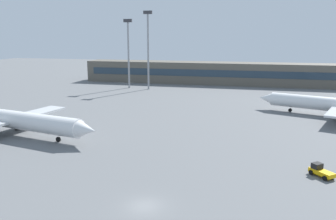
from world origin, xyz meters
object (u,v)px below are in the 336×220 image
object	(u,v)px
airplane_near	(13,120)
baggage_tug_yellow	(320,171)
floodlight_tower_east	(148,45)
floodlight_tower_west	(128,49)

from	to	relation	value
airplane_near	baggage_tug_yellow	size ratio (longest dim) A/B	11.09
baggage_tug_yellow	floodlight_tower_east	bearing A→B (deg)	123.39
baggage_tug_yellow	floodlight_tower_west	distance (m)	95.40
floodlight_tower_east	floodlight_tower_west	bearing A→B (deg)	169.69
baggage_tug_yellow	floodlight_tower_west	xyz separation A→B (m)	(-56.92, 75.22, 14.25)
floodlight_tower_east	airplane_near	bearing A→B (deg)	-97.59
airplane_near	floodlight_tower_west	distance (m)	68.25
airplane_near	floodlight_tower_west	xyz separation A→B (m)	(0.41, 67.20, 11.91)
airplane_near	floodlight_tower_west	bearing A→B (deg)	89.65
floodlight_tower_west	floodlight_tower_east	xyz separation A→B (m)	(8.34, -1.52, 1.43)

